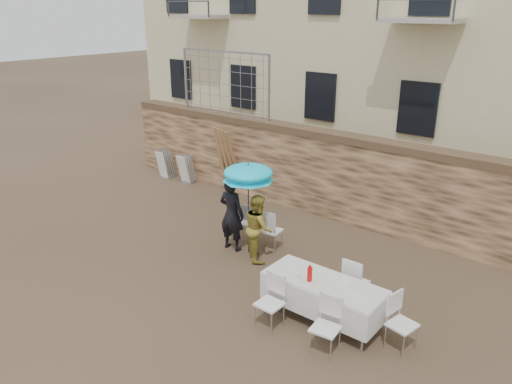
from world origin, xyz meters
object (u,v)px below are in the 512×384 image
Objects in this scene: man_suit at (232,214)px; chair_stack_right at (189,168)px; table_chair_back at (356,281)px; table_chair_side at (402,323)px; umbrella at (248,176)px; couple_chair_left at (248,221)px; table_chair_front_left at (269,303)px; table_chair_front_right at (325,327)px; banquet_table at (324,283)px; soda_bottle at (310,274)px; couple_chair_right at (272,229)px; chair_stack_left at (169,162)px; woman_dress at (258,227)px.

chair_stack_right is at bearing -37.62° from man_suit.
table_chair_side is (1.20, -0.70, 0.00)m from table_chair_back.
table_chair_side is (4.06, -1.09, -1.33)m from umbrella.
couple_chair_left is 3.36m from table_chair_back.
umbrella is 2.00× the size of table_chair_front_left.
couple_chair_left is 4.72m from table_chair_side.
table_chair_front_right is 1.24m from table_chair_side.
banquet_table is 2.19× the size of table_chair_front_right.
umbrella is 2.94m from soda_bottle.
soda_bottle is at bearing 132.88° from table_chair_front_right.
table_chair_back is (2.56, -0.84, 0.00)m from couple_chair_right.
table_chair_front_left is (-0.60, -0.75, -0.25)m from banquet_table.
soda_bottle is at bearing -29.04° from chair_stack_right.
table_chair_side is at bearing -14.98° from umbrella.
table_chair_front_right reaches higher than chair_stack_right.
table_chair_side is at bearing 162.56° from man_suit.
chair_stack_left is at bearing -26.95° from couple_chair_right.
umbrella reaches higher than chair_stack_right.
table_chair_side is at bearing 24.09° from table_chair_front_left.
couple_chair_left is at bearing -14.85° from table_chair_back.
man_suit reaches higher than banquet_table.
couple_chair_left is (0.00, 0.55, -0.37)m from man_suit.
table_chair_front_right is (2.86, -2.39, 0.00)m from couple_chair_right.
umbrella reaches higher than banquet_table.
soda_bottle reaches higher than table_chair_side.
table_chair_front_left is at bearing 172.75° from woman_dress.
umbrella is at bearing 155.95° from banquet_table.
couple_chair_right is at bearing -146.81° from man_suit.
chair_stack_right is at bearing -30.32° from couple_chair_right.
couple_chair_right is (0.70, 0.55, -0.37)m from man_suit.
couple_chair_left is at bearing -94.97° from man_suit.
soda_bottle is 0.27× the size of table_chair_back.
table_chair_side is (3.71, -0.99, -0.26)m from woman_dress.
banquet_table is at bearing -27.42° from chair_stack_right.
table_chair_back is (0.40, 0.95, -0.43)m from soda_bottle.
woman_dress is at bearing -6.97° from table_chair_back.
chair_stack_left is at bearing 180.00° from chair_stack_right.
couple_chair_left is 3.43m from table_chair_front_left.
chair_stack_right reaches higher than banquet_table.
table_chair_front_left is 7.95m from chair_stack_right.
couple_chair_right is 1.00× the size of table_chair_front_right.
chair_stack_left is at bearing 80.40° from table_chair_side.
table_chair_back reaches higher than chair_stack_left.
chair_stack_right is at bearing 150.96° from soda_bottle.
umbrella is at bearing -8.15° from table_chair_back.
man_suit is 3.11m from soda_bottle.
couple_chair_right reaches higher than chair_stack_left.
table_chair_back is 1.00× the size of table_chair_side.
couple_chair_right and table_chair_back have the same top height.
man_suit is at bearing 146.19° from table_chair_front_right.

